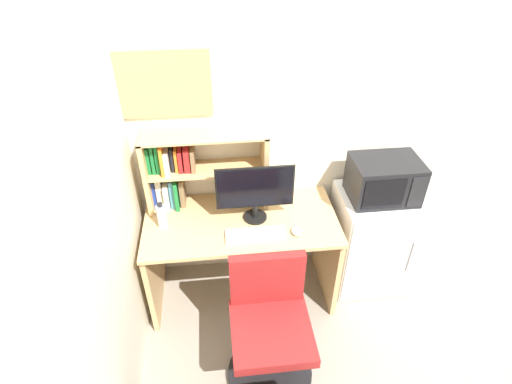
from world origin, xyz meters
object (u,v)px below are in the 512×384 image
Objects in this scene: keyboard at (255,235)px; desk_chair at (270,332)px; hutch_bookshelf at (188,168)px; mini_fridge at (371,239)px; water_bottle at (162,216)px; computer_mouse at (297,231)px; microwave at (384,180)px; monitor at (255,190)px; wall_corkboard at (154,85)px.

keyboard is 0.61m from desk_chair.
hutch_bookshelf is 1.49m from mini_fridge.
mini_fridge is at bearing 2.41° from water_bottle.
microwave is at bearing 20.17° from computer_mouse.
keyboard is 2.03× the size of water_bottle.
computer_mouse is at bearing -1.10° from keyboard.
mini_fridge is at bearing -90.18° from microwave.
monitor reaches higher than microwave.
hutch_bookshelf is at bearing 117.36° from desk_chair.
hutch_bookshelf is 1.19m from desk_chair.
monitor reaches higher than keyboard.
computer_mouse is 0.77m from mini_fridge.
mini_fridge is at bearing 38.50° from desk_chair.
microwave is (0.00, 0.00, 0.55)m from mini_fridge.
computer_mouse is at bearing 63.26° from desk_chair.
microwave is 0.53× the size of desk_chair.
mini_fridge is 1.13m from desk_chair.
computer_mouse is at bearing -160.06° from mini_fridge.
wall_corkboard reaches higher than computer_mouse.
keyboard is at bearing -165.96° from mini_fridge.
water_bottle reaches higher than keyboard.
keyboard is 0.45× the size of desk_chair.
mini_fridge is at bearing 2.81° from monitor.
hutch_bookshelf is 0.65m from keyboard.
keyboard is at bearing -43.85° from hutch_bookshelf.
wall_corkboard is (-0.84, 0.50, 0.84)m from computer_mouse.
wall_corkboard is (-0.60, 0.97, 1.22)m from desk_chair.
hutch_bookshelf reaches higher than mini_fridge.
hutch_bookshelf is at bearing 153.68° from monitor.
microwave is (0.92, 0.23, 0.21)m from keyboard.
computer_mouse is 1.29m from wall_corkboard.
keyboard is 4.62× the size of computer_mouse.
computer_mouse is 0.72m from microwave.
keyboard is 0.48× the size of mini_fridge.
hutch_bookshelf is 2.13× the size of keyboard.
monitor is at bearing -177.19° from mini_fridge.
wall_corkboard is (-1.49, 0.26, 0.64)m from microwave.
desk_chair is at bearing -88.53° from monitor.
wall_corkboard is (-0.59, 0.31, 0.62)m from monitor.
mini_fridge reaches higher than computer_mouse.
wall_corkboard is at bearing 170.00° from microwave.
hutch_bookshelf reaches higher than computer_mouse.
keyboard is at bearing -165.78° from microwave.
monitor is 0.29m from keyboard.
mini_fridge is 1.92m from wall_corkboard.
computer_mouse is at bearing -30.56° from hutch_bookshelf.
desk_chair is at bearing -44.99° from water_bottle.
hutch_bookshelf is at bearing 172.82° from microwave.
monitor is at bearing 91.47° from desk_chair.
microwave is 1.27m from desk_chair.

